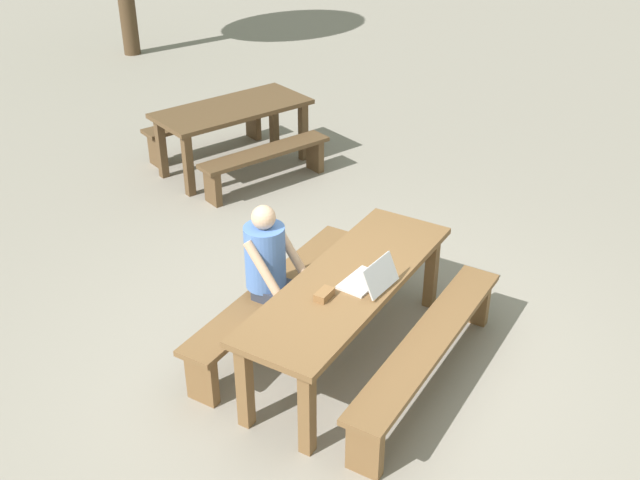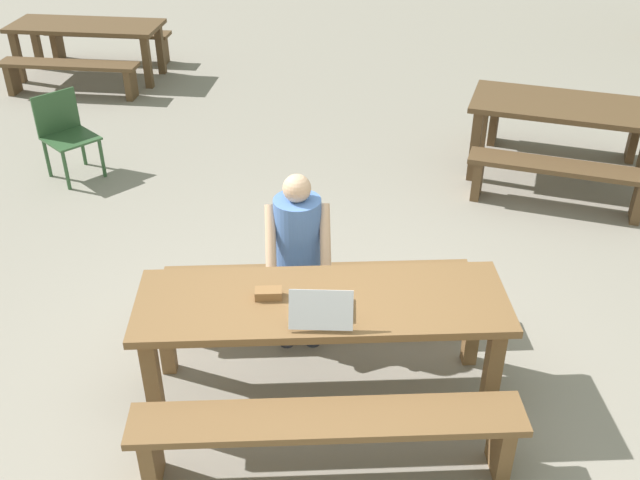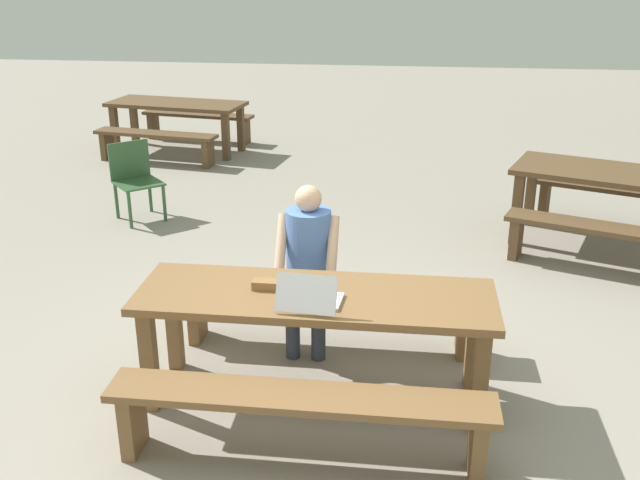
% 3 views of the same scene
% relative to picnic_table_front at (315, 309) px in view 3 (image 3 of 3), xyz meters
% --- Properties ---
extents(ground_plane, '(30.00, 30.00, 0.00)m').
position_rel_picnic_table_front_xyz_m(ground_plane, '(0.00, 0.00, -0.63)').
color(ground_plane, gray).
extents(picnic_table_front, '(2.18, 0.70, 0.73)m').
position_rel_picnic_table_front_xyz_m(picnic_table_front, '(0.00, 0.00, 0.00)').
color(picnic_table_front, brown).
rests_on(picnic_table_front, ground).
extents(bench_near, '(2.12, 0.30, 0.45)m').
position_rel_picnic_table_front_xyz_m(bench_near, '(0.00, -0.66, -0.28)').
color(bench_near, brown).
rests_on(bench_near, ground).
extents(bench_far, '(2.12, 0.30, 0.45)m').
position_rel_picnic_table_front_xyz_m(bench_far, '(0.00, 0.66, -0.28)').
color(bench_far, brown).
rests_on(bench_far, ground).
extents(laptop, '(0.38, 0.35, 0.23)m').
position_rel_picnic_table_front_xyz_m(laptop, '(-0.01, -0.17, 0.16)').
color(laptop, silver).
rests_on(laptop, picnic_table_front).
extents(small_pouch, '(0.16, 0.09, 0.06)m').
position_rel_picnic_table_front_xyz_m(small_pouch, '(-0.31, 0.03, 0.14)').
color(small_pouch, olive).
rests_on(small_pouch, picnic_table_front).
extents(person_seated, '(0.42, 0.41, 1.21)m').
position_rel_picnic_table_front_xyz_m(person_seated, '(-0.13, 0.62, 0.08)').
color(person_seated, '#333847').
rests_on(person_seated, ground).
extents(plastic_chair, '(0.62, 0.62, 0.81)m').
position_rel_picnic_table_front_xyz_m(plastic_chair, '(-2.33, 3.16, -0.19)').
color(plastic_chair, '#335933').
rests_on(plastic_chair, ground).
extents(picnic_table_mid, '(2.00, 1.04, 0.71)m').
position_rel_picnic_table_front_xyz_m(picnic_table_mid, '(-2.75, 5.99, -0.03)').
color(picnic_table_mid, brown).
rests_on(picnic_table_mid, ground).
extents(bench_mid_south, '(1.74, 0.57, 0.42)m').
position_rel_picnic_table_front_xyz_m(bench_mid_south, '(-2.85, 5.33, -0.31)').
color(bench_mid_south, brown).
rests_on(bench_mid_south, ground).
extents(bench_mid_north, '(1.74, 0.57, 0.42)m').
position_rel_picnic_table_front_xyz_m(bench_mid_north, '(-2.64, 6.64, -0.31)').
color(bench_mid_north, brown).
rests_on(bench_mid_north, ground).
extents(picnic_table_rear, '(1.94, 1.38, 0.76)m').
position_rel_picnic_table_front_xyz_m(picnic_table_rear, '(2.44, 2.89, 0.02)').
color(picnic_table_rear, brown).
rests_on(picnic_table_rear, ground).
extents(bench_rear_south, '(1.60, 0.84, 0.43)m').
position_rel_picnic_table_front_xyz_m(bench_rear_south, '(2.22, 2.29, -0.30)').
color(bench_rear_south, brown).
rests_on(bench_rear_south, ground).
extents(bench_rear_north, '(1.60, 0.84, 0.43)m').
position_rel_picnic_table_front_xyz_m(bench_rear_north, '(2.67, 3.49, -0.30)').
color(bench_rear_north, brown).
rests_on(bench_rear_north, ground).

